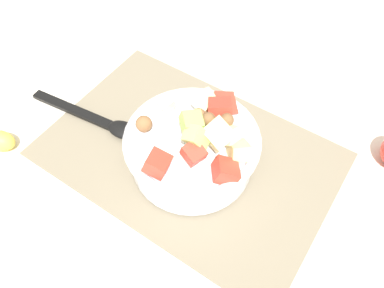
{
  "coord_description": "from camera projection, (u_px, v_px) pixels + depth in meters",
  "views": [
    {
      "loc": [
        0.22,
        -0.31,
        0.55
      ],
      "look_at": [
        0.02,
        -0.01,
        0.06
      ],
      "focal_mm": 36.72,
      "sensor_mm": 36.0,
      "label": 1
    }
  ],
  "objects": [
    {
      "name": "ground_plane",
      "position": [
        189.0,
        154.0,
        0.67
      ],
      "size": [
        2.4,
        2.4,
        0.0
      ],
      "primitive_type": "plane",
      "color": "silver"
    },
    {
      "name": "placemat",
      "position": [
        189.0,
        153.0,
        0.66
      ],
      "size": [
        0.48,
        0.32,
        0.01
      ],
      "primitive_type": "cube",
      "color": "#756B56",
      "rests_on": "ground_plane"
    },
    {
      "name": "salad_bowl",
      "position": [
        193.0,
        147.0,
        0.62
      ],
      "size": [
        0.21,
        0.21,
        0.13
      ],
      "color": "white",
      "rests_on": "placemat"
    },
    {
      "name": "serving_spoon",
      "position": [
        101.0,
        121.0,
        0.7
      ],
      "size": [
        0.22,
        0.05,
        0.01
      ],
      "color": "black",
      "rests_on": "placemat"
    }
  ]
}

